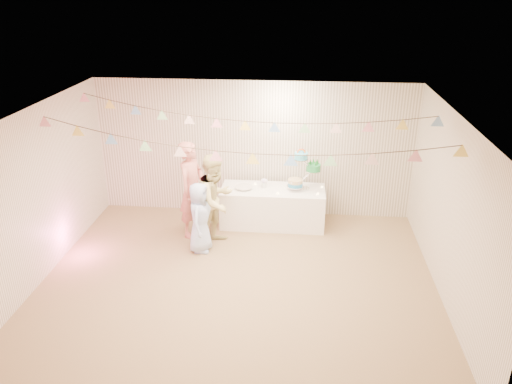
# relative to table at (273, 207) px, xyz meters

# --- Properties ---
(floor) EXTENTS (6.00, 6.00, 0.00)m
(floor) POSITION_rel_table_xyz_m (-0.40, -1.98, -0.36)
(floor) COLOR olive
(floor) RESTS_ON ground
(ceiling) EXTENTS (6.00, 6.00, 0.00)m
(ceiling) POSITION_rel_table_xyz_m (-0.40, -1.98, 2.24)
(ceiling) COLOR white
(ceiling) RESTS_ON ground
(back_wall) EXTENTS (6.00, 6.00, 0.00)m
(back_wall) POSITION_rel_table_xyz_m (-0.40, 0.52, 0.94)
(back_wall) COLOR silver
(back_wall) RESTS_ON ground
(front_wall) EXTENTS (6.00, 6.00, 0.00)m
(front_wall) POSITION_rel_table_xyz_m (-0.40, -4.48, 0.94)
(front_wall) COLOR silver
(front_wall) RESTS_ON ground
(left_wall) EXTENTS (5.00, 5.00, 0.00)m
(left_wall) POSITION_rel_table_xyz_m (-3.40, -1.98, 0.94)
(left_wall) COLOR silver
(left_wall) RESTS_ON ground
(right_wall) EXTENTS (5.00, 5.00, 0.00)m
(right_wall) POSITION_rel_table_xyz_m (2.60, -1.98, 0.94)
(right_wall) COLOR silver
(right_wall) RESTS_ON ground
(table) EXTENTS (1.91, 0.76, 0.72)m
(table) POSITION_rel_table_xyz_m (0.00, 0.00, 0.00)
(table) COLOR white
(table) RESTS_ON floor
(cake_stand) EXTENTS (0.65, 0.38, 0.73)m
(cake_stand) POSITION_rel_table_xyz_m (0.55, 0.05, 0.76)
(cake_stand) COLOR silver
(cake_stand) RESTS_ON table
(cake_bottom) EXTENTS (0.31, 0.31, 0.15)m
(cake_bottom) POSITION_rel_table_xyz_m (0.40, -0.01, 0.48)
(cake_bottom) COLOR #2886BE
(cake_bottom) RESTS_ON cake_stand
(cake_middle) EXTENTS (0.27, 0.27, 0.22)m
(cake_middle) POSITION_rel_table_xyz_m (0.73, 0.14, 0.75)
(cake_middle) COLOR #1F8F43
(cake_middle) RESTS_ON cake_stand
(cake_top_tier) EXTENTS (0.25, 0.25, 0.19)m
(cake_top_tier) POSITION_rel_table_xyz_m (0.49, 0.02, 1.02)
(cake_top_tier) COLOR #43B6D2
(cake_top_tier) RESTS_ON cake_stand
(platter) EXTENTS (0.32, 0.32, 0.02)m
(platter) POSITION_rel_table_xyz_m (-0.53, -0.05, 0.40)
(platter) COLOR white
(platter) RESTS_ON table
(posy) EXTENTS (0.15, 0.15, 0.17)m
(posy) POSITION_rel_table_xyz_m (-0.17, 0.05, 0.48)
(posy) COLOR white
(posy) RESTS_ON table
(person_adult_a) EXTENTS (0.60, 0.74, 1.75)m
(person_adult_a) POSITION_rel_table_xyz_m (-1.39, -0.53, 0.51)
(person_adult_a) COLOR #C67067
(person_adult_a) RESTS_ON floor
(person_adult_b) EXTENTS (0.93, 1.00, 1.64)m
(person_adult_b) POSITION_rel_table_xyz_m (-0.92, -0.84, 0.46)
(person_adult_b) COLOR #D3C682
(person_adult_b) RESTS_ON floor
(person_child) EXTENTS (0.44, 0.63, 1.23)m
(person_child) POSITION_rel_table_xyz_m (-1.15, -1.09, 0.25)
(person_child) COLOR #B4CBFF
(person_child) RESTS_ON floor
(bunting_back) EXTENTS (5.60, 1.10, 0.40)m
(bunting_back) POSITION_rel_table_xyz_m (-0.40, -0.88, 1.99)
(bunting_back) COLOR pink
(bunting_back) RESTS_ON ceiling
(bunting_front) EXTENTS (5.60, 0.90, 0.36)m
(bunting_front) POSITION_rel_table_xyz_m (-0.40, -2.18, 1.96)
(bunting_front) COLOR #72A5E5
(bunting_front) RESTS_ON ceiling
(tealight_0) EXTENTS (0.04, 0.04, 0.03)m
(tealight_0) POSITION_rel_table_xyz_m (-0.80, -0.15, 0.37)
(tealight_0) COLOR #FFD88C
(tealight_0) RESTS_ON table
(tealight_1) EXTENTS (0.04, 0.04, 0.03)m
(tealight_1) POSITION_rel_table_xyz_m (-0.35, 0.18, 0.37)
(tealight_1) COLOR #FFD88C
(tealight_1) RESTS_ON table
(tealight_2) EXTENTS (0.04, 0.04, 0.03)m
(tealight_2) POSITION_rel_table_xyz_m (0.10, -0.22, 0.37)
(tealight_2) COLOR #FFD88C
(tealight_2) RESTS_ON table
(tealight_3) EXTENTS (0.04, 0.04, 0.03)m
(tealight_3) POSITION_rel_table_xyz_m (0.35, 0.22, 0.37)
(tealight_3) COLOR #FFD88C
(tealight_3) RESTS_ON table
(tealight_4) EXTENTS (0.04, 0.04, 0.03)m
(tealight_4) POSITION_rel_table_xyz_m (0.82, -0.18, 0.37)
(tealight_4) COLOR #FFD88C
(tealight_4) RESTS_ON table
(tealight_5) EXTENTS (0.04, 0.04, 0.03)m
(tealight_5) POSITION_rel_table_xyz_m (0.90, 0.15, 0.37)
(tealight_5) COLOR #FFD88C
(tealight_5) RESTS_ON table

